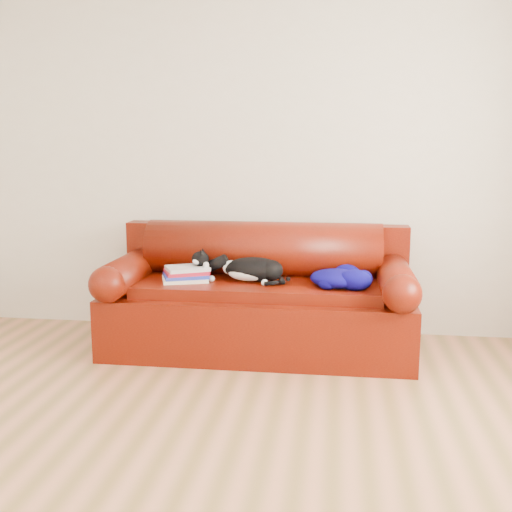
{
  "coord_description": "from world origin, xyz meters",
  "views": [
    {
      "loc": [
        0.78,
        -2.53,
        1.41
      ],
      "look_at": [
        0.25,
        1.35,
        0.7
      ],
      "focal_mm": 42.0,
      "sensor_mm": 36.0,
      "label": 1
    }
  ],
  "objects_px": {
    "sofa_base": "(259,317)",
    "cat": "(252,270)",
    "book_stack": "(186,274)",
    "blanket": "(340,277)"
  },
  "relations": [
    {
      "from": "sofa_base",
      "to": "cat",
      "type": "height_order",
      "value": "cat"
    },
    {
      "from": "sofa_base",
      "to": "book_stack",
      "type": "height_order",
      "value": "book_stack"
    },
    {
      "from": "sofa_base",
      "to": "book_stack",
      "type": "relative_size",
      "value": 5.79
    },
    {
      "from": "sofa_base",
      "to": "cat",
      "type": "xyz_separation_m",
      "value": [
        -0.04,
        -0.04,
        0.34
      ]
    },
    {
      "from": "book_stack",
      "to": "blanket",
      "type": "bearing_deg",
      "value": -1.33
    },
    {
      "from": "book_stack",
      "to": "sofa_base",
      "type": "bearing_deg",
      "value": 9.36
    },
    {
      "from": "book_stack",
      "to": "cat",
      "type": "relative_size",
      "value": 0.65
    },
    {
      "from": "sofa_base",
      "to": "cat",
      "type": "bearing_deg",
      "value": -135.39
    },
    {
      "from": "sofa_base",
      "to": "cat",
      "type": "relative_size",
      "value": 3.75
    },
    {
      "from": "sofa_base",
      "to": "book_stack",
      "type": "xyz_separation_m",
      "value": [
        -0.5,
        -0.08,
        0.31
      ]
    }
  ]
}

